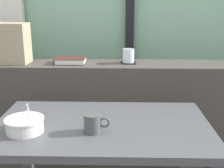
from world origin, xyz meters
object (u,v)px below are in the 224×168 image
Objects in this scene: soup_bowl at (25,125)px; juice_glass at (128,56)px; throw_pillow at (4,43)px; coaster_square at (128,63)px; fork_utensil at (20,117)px; closed_book at (70,60)px; ceramic_mug at (94,123)px; breakfast_table at (102,148)px.

juice_glass is at bearing 56.24° from soup_bowl.
coaster_square is at bearing 1.12° from throw_pillow.
fork_utensil is (-0.55, -0.55, -0.17)m from coaster_square.
fork_utensil is at bearing -64.27° from throw_pillow.
closed_book is at bearing -0.10° from throw_pillow.
closed_book is at bearing 107.00° from ceramic_mug.
juice_glass is at bearing 2.49° from closed_book.
throw_pillow is 1.85× the size of soup_bowl.
closed_book is (-0.24, 0.60, 0.31)m from breakfast_table.
soup_bowl is 0.18m from fork_utensil.
breakfast_table is 11.55× the size of juice_glass.
throw_pillow is at bearing 138.27° from breakfast_table.
closed_book is 1.16× the size of fork_utensil.
soup_bowl is at bearing -53.62° from fork_utensil.
ceramic_mug is (-0.17, -0.71, -0.13)m from coaster_square.
breakfast_table is 3.21× the size of throw_pillow.
throw_pillow reaches higher than coaster_square.
juice_glass is at bearing 1.12° from throw_pillow.
breakfast_table is 0.44m from fork_utensil.
fork_utensil is 1.50× the size of ceramic_mug.
ceramic_mug is (0.31, 0.00, 0.01)m from soup_bowl.
closed_book is at bearing 83.13° from fork_utensil.
juice_glass is 0.88m from soup_bowl.
coaster_square is at bearing 2.49° from closed_book.
fork_utensil is (-0.17, -0.53, -0.18)m from closed_book.
coaster_square is 0.31× the size of throw_pillow.
breakfast_table is 0.72m from juice_glass.
fork_utensil is (-0.08, 0.16, -0.03)m from soup_bowl.
juice_glass is at bearing 0.00° from coaster_square.
soup_bowl is at bearing -123.76° from coaster_square.
closed_book is 1.75× the size of ceramic_mug.
closed_book reaches higher than soup_bowl.
soup_bowl is (-0.10, -0.70, -0.15)m from closed_book.
soup_bowl is at bearing -97.80° from closed_book.
closed_book is at bearing 82.20° from soup_bowl.
juice_glass is 0.81m from fork_utensil.
breakfast_table is 10.27× the size of coaster_square.
ceramic_mug is (0.64, -0.69, -0.25)m from throw_pillow.
throw_pillow reaches higher than juice_glass.
throw_pillow is at bearing 132.79° from ceramic_mug.
ceramic_mug is at bearing -73.00° from closed_book.
soup_bowl is 1.02× the size of fork_utensil.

